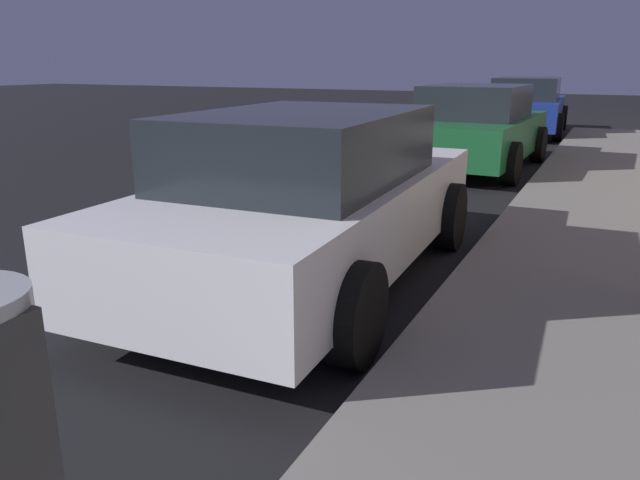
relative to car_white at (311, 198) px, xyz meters
The scene contains 3 objects.
car_white is the anchor object (origin of this frame).
car_green 6.31m from the car_white, 90.03° to the left, with size 2.09×4.11×1.43m.
car_blue 12.34m from the car_white, 89.99° to the left, with size 2.13×4.65×1.43m.
Camera 1 is at (5.08, 0.46, 1.79)m, focal length 34.25 mm.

